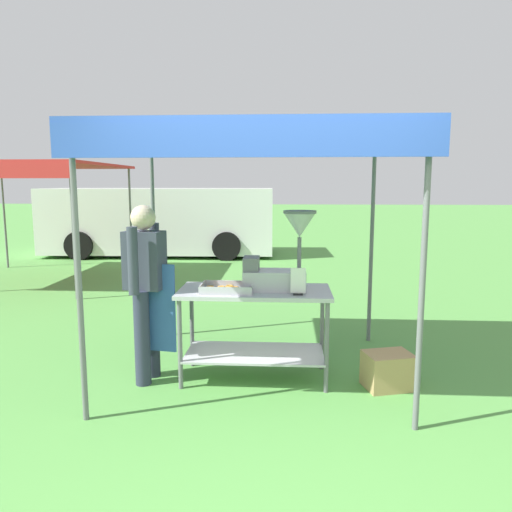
% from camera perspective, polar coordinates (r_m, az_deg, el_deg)
% --- Properties ---
extents(ground_plane, '(70.00, 70.00, 0.00)m').
position_cam_1_polar(ground_plane, '(9.16, 2.98, -2.84)').
color(ground_plane, '#519342').
extents(stall_canopy, '(2.69, 2.26, 2.25)m').
position_cam_1_polar(stall_canopy, '(4.41, -0.08, 13.29)').
color(stall_canopy, slate).
rests_on(stall_canopy, ground).
extents(donut_cart, '(1.37, 0.64, 0.84)m').
position_cam_1_polar(donut_cart, '(4.46, -0.16, -6.85)').
color(donut_cart, '#B7B7BC').
rests_on(donut_cart, ground).
extents(donut_tray, '(0.46, 0.31, 0.07)m').
position_cam_1_polar(donut_tray, '(4.33, -3.40, -3.91)').
color(donut_tray, '#B7B7BC').
rests_on(donut_tray, donut_cart).
extents(donut_fryer, '(0.65, 0.29, 0.72)m').
position_cam_1_polar(donut_fryer, '(4.34, 3.09, -0.29)').
color(donut_fryer, '#B7B7BC').
rests_on(donut_fryer, donut_cart).
extents(menu_sign, '(0.13, 0.05, 0.24)m').
position_cam_1_polar(menu_sign, '(4.19, 4.99, -3.25)').
color(menu_sign, black).
rests_on(menu_sign, donut_cart).
extents(vendor, '(0.46, 0.54, 1.61)m').
position_cam_1_polar(vendor, '(4.46, -12.83, -3.23)').
color(vendor, '#2D3347').
rests_on(vendor, ground).
extents(supply_crate, '(0.47, 0.40, 0.32)m').
position_cam_1_polar(supply_crate, '(4.55, 15.28, -12.88)').
color(supply_crate, tan).
rests_on(supply_crate, ground).
extents(van_white, '(5.76, 2.24, 1.69)m').
position_cam_1_polar(van_white, '(12.64, -11.21, 4.15)').
color(van_white, white).
rests_on(van_white, ground).
extents(neighbour_tent, '(2.96, 2.98, 2.16)m').
position_cam_1_polar(neighbour_tent, '(9.76, -25.28, 9.43)').
color(neighbour_tent, slate).
rests_on(neighbour_tent, ground).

